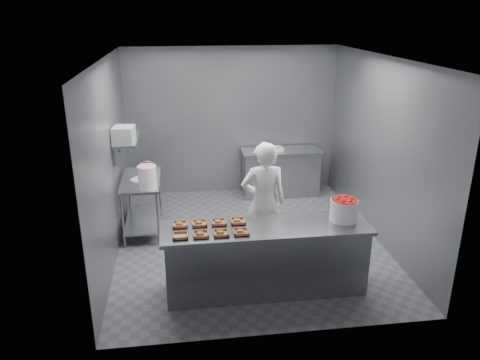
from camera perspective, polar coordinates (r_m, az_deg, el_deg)
name	(u,v)px	position (r m, az deg, el deg)	size (l,w,h in m)	color
floor	(249,241)	(7.40, 1.14, -7.44)	(4.50, 4.50, 0.00)	#4C4C51
ceiling	(251,57)	(6.59, 1.31, 14.70)	(4.50, 4.50, 0.00)	white
wall_back	(232,121)	(9.02, -0.99, 7.15)	(4.00, 0.04, 2.80)	slate
wall_left	(110,161)	(6.86, -15.55, 2.22)	(0.04, 4.50, 2.80)	slate
wall_right	(380,151)	(7.43, 16.68, 3.47)	(0.04, 4.50, 2.80)	slate
service_counter	(266,258)	(6.01, 3.15, -9.49)	(2.60, 0.70, 0.90)	slate
prep_table	(142,197)	(7.65, -11.85, -2.04)	(0.60, 1.20, 0.90)	slate
back_counter	(280,172)	(9.09, 4.95, 0.98)	(1.50, 0.60, 0.90)	slate
wall_shelf	(126,139)	(7.36, -13.70, 4.82)	(0.35, 0.90, 0.03)	slate
tray_0	(180,236)	(5.57, -7.28, -6.73)	(0.19, 0.18, 0.04)	tan
tray_1	(201,234)	(5.57, -4.83, -6.59)	(0.19, 0.18, 0.06)	tan
tray_2	(221,233)	(5.58, -2.35, -6.46)	(0.19, 0.18, 0.06)	tan
tray_3	(241,232)	(5.61, 0.10, -6.32)	(0.19, 0.18, 0.06)	tan
tray_4	(180,224)	(5.84, -7.35, -5.37)	(0.19, 0.18, 0.06)	tan
tray_5	(199,223)	(5.84, -4.99, -5.26)	(0.19, 0.18, 0.06)	tan
tray_6	(219,222)	(5.86, -2.64, -5.14)	(0.19, 0.18, 0.06)	tan
tray_7	(238,221)	(5.88, -0.30, -5.02)	(0.19, 0.18, 0.06)	tan
worker	(263,202)	(6.56, 2.88, -2.75)	(0.64, 0.42, 1.75)	white
strawberry_tub	(344,209)	(6.04, 12.55, -3.48)	(0.35, 0.35, 0.29)	white
glaze_bucket	(147,177)	(7.06, -11.24, 0.41)	(0.29, 0.28, 0.43)	white
bucket_lid	(140,180)	(7.48, -12.09, 0.05)	(0.29, 0.29, 0.02)	white
rag	(150,170)	(7.91, -10.93, 1.23)	(0.15, 0.13, 0.02)	#CCB28C
appliance	(124,135)	(7.07, -13.99, 5.35)	(0.29, 0.33, 0.25)	gray
paper_stack	(275,149)	(8.92, 4.23, 3.84)	(0.30, 0.22, 0.06)	silver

